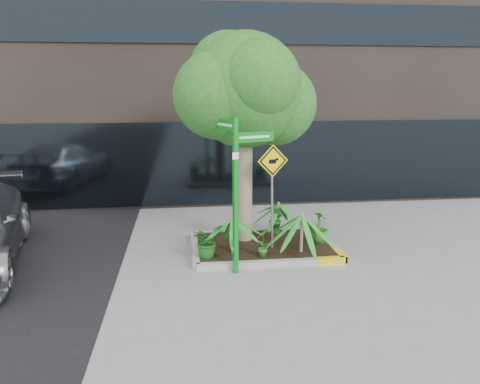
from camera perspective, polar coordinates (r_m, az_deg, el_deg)
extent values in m
plane|color=gray|center=(10.81, 2.04, -7.62)|extent=(80.00, 80.00, 0.00)
cube|color=#9E9E99|center=(12.12, 1.95, -4.96)|extent=(3.20, 0.15, 0.15)
cube|color=#9E9E99|center=(10.08, 3.90, -8.73)|extent=(3.20, 0.15, 0.15)
cube|color=#9E9E99|center=(10.95, -5.51, -6.99)|extent=(0.15, 2.20, 0.15)
cube|color=#9E9E99|center=(11.47, 10.78, -6.24)|extent=(0.15, 2.20, 0.15)
cube|color=yellow|center=(10.39, 11.03, -8.27)|extent=(0.60, 0.17, 0.15)
cube|color=black|center=(11.08, 2.83, -6.46)|extent=(3.05, 2.05, 0.06)
cylinder|color=gray|center=(11.00, 0.61, 1.54)|extent=(0.35, 0.35, 3.25)
cylinder|color=gray|center=(10.85, 1.19, 7.74)|extent=(0.61, 0.17, 1.05)
sphere|color=#1A5B20|center=(10.79, 0.63, 12.31)|extent=(2.60, 2.60, 2.60)
sphere|color=#1A5B20|center=(11.24, 4.30, 10.64)|extent=(1.95, 1.95, 1.95)
sphere|color=#1A5B20|center=(10.51, -2.79, 11.70)|extent=(1.95, 1.95, 1.95)
sphere|color=#1A5B20|center=(10.18, 2.38, 13.50)|extent=(1.73, 1.73, 1.73)
sphere|color=#1A5B20|center=(11.30, -1.42, 14.53)|extent=(1.84, 1.84, 1.84)
cylinder|color=gray|center=(10.48, 7.52, -4.85)|extent=(0.07, 0.07, 0.92)
cylinder|color=gray|center=(10.35, -0.90, -5.22)|extent=(0.07, 0.07, 0.84)
cylinder|color=gray|center=(11.90, 4.70, -3.04)|extent=(0.07, 0.07, 0.77)
imported|color=#1A5B1A|center=(10.18, -4.04, -5.94)|extent=(0.90, 0.90, 0.71)
imported|color=#2D6F21|center=(11.16, 9.69, -4.19)|extent=(0.56, 0.56, 0.79)
imported|color=#267524|center=(10.15, 2.82, -6.14)|extent=(0.49, 0.49, 0.66)
imported|color=#1C6021|center=(11.76, 4.40, -3.36)|extent=(0.51, 0.51, 0.71)
cube|color=#0B831D|center=(9.32, -0.56, -0.72)|extent=(0.12, 0.12, 3.18)
cube|color=#0B831D|center=(9.33, 1.78, 6.73)|extent=(0.83, 0.35, 0.20)
cube|color=#0B831D|center=(9.48, -1.82, 8.20)|extent=(0.35, 0.83, 0.20)
cube|color=white|center=(9.31, 1.80, 6.72)|extent=(0.64, 0.26, 0.05)
cube|color=white|center=(9.48, -1.93, 8.20)|extent=(0.26, 0.64, 0.05)
cube|color=white|center=(9.11, -0.54, 4.43)|extent=(0.13, 0.05, 0.14)
cylinder|color=slate|center=(10.55, 3.93, -1.10)|extent=(0.09, 0.16, 2.18)
cube|color=yellow|center=(10.35, 4.03, 3.82)|extent=(0.72, 0.19, 0.73)
cube|color=black|center=(10.33, 4.05, 3.80)|extent=(0.63, 0.16, 0.65)
cube|color=yellow|center=(10.33, 4.05, 3.80)|extent=(0.54, 0.13, 0.55)
cube|color=black|center=(10.32, 3.99, 3.73)|extent=(0.17, 0.04, 0.10)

